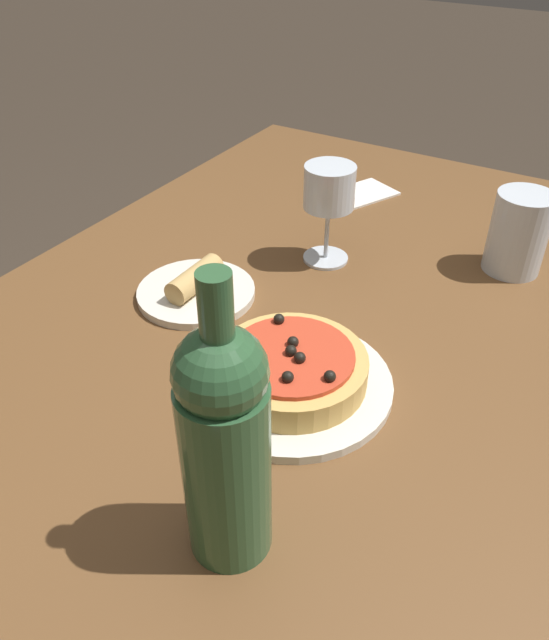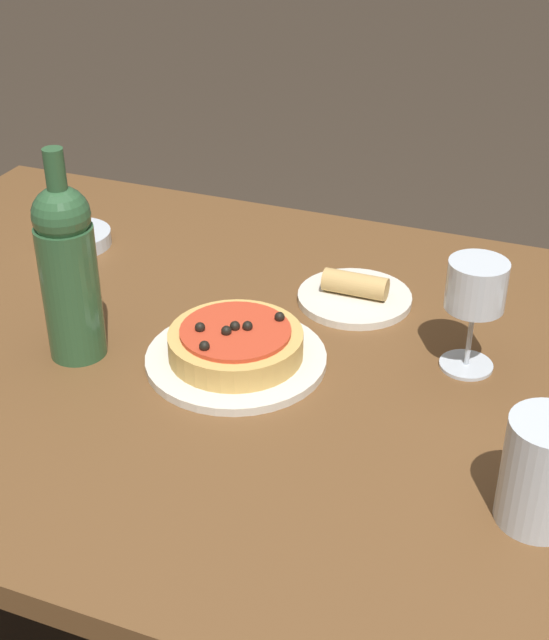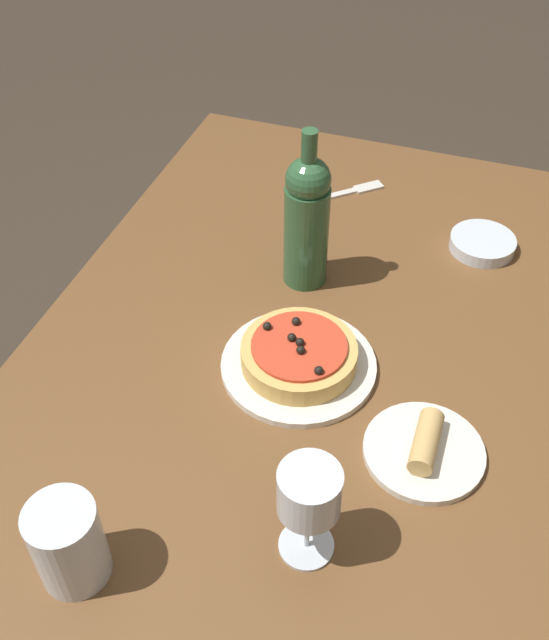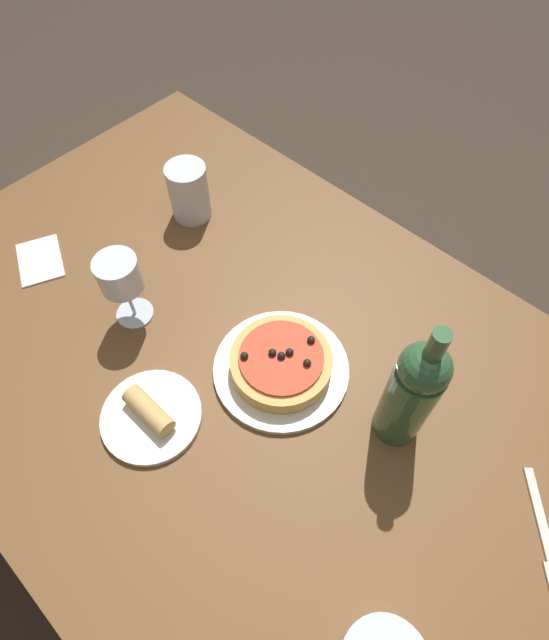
{
  "view_description": "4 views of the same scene",
  "coord_description": "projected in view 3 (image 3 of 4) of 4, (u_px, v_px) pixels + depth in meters",
  "views": [
    {
      "loc": [
        0.54,
        0.31,
        1.24
      ],
      "look_at": [
        -0.01,
        -0.03,
        0.76
      ],
      "focal_mm": 35.0,
      "sensor_mm": 36.0,
      "label": 1
    },
    {
      "loc": [
        -0.37,
        0.95,
        1.39
      ],
      "look_at": [
        0.0,
        0.0,
        0.78
      ],
      "focal_mm": 50.0,
      "sensor_mm": 36.0,
      "label": 2
    },
    {
      "loc": [
        -0.72,
        -0.19,
        1.6
      ],
      "look_at": [
        0.03,
        0.07,
        0.83
      ],
      "focal_mm": 42.0,
      "sensor_mm": 36.0,
      "label": 3
    },
    {
      "loc": [
        0.33,
        -0.29,
        1.53
      ],
      "look_at": [
        0.01,
        0.06,
        0.82
      ],
      "focal_mm": 28.0,
      "sensor_mm": 36.0,
      "label": 4
    }
  ],
  "objects": [
    {
      "name": "dining_table",
      "position": [
        307.0,
        424.0,
        1.2
      ],
      "size": [
        1.52,
        0.96,
        0.72
      ],
      "color": "brown",
      "rests_on": "ground_plane"
    },
    {
      "name": "ground_plane",
      "position": [
        298.0,
        606.0,
        1.65
      ],
      "size": [
        14.0,
        14.0,
        0.0
      ],
      "primitive_type": "plane",
      "color": "#382D23"
    },
    {
      "name": "side_plate",
      "position": [
        424.0,
        449.0,
        1.06
      ],
      "size": [
        0.17,
        0.17,
        0.05
      ],
      "color": "silver",
      "rests_on": "dining_table"
    },
    {
      "name": "dinner_plate",
      "position": [
        299.0,
        365.0,
        1.18
      ],
      "size": [
        0.25,
        0.25,
        0.01
      ],
      "color": "silver",
      "rests_on": "dining_table"
    },
    {
      "name": "pizza",
      "position": [
        299.0,
        354.0,
        1.16
      ],
      "size": [
        0.18,
        0.18,
        0.05
      ],
      "color": "tan",
      "rests_on": "dinner_plate"
    },
    {
      "name": "wine_glass",
      "position": [
        309.0,
        496.0,
        0.88
      ],
      "size": [
        0.08,
        0.08,
        0.16
      ],
      "color": "silver",
      "rests_on": "dining_table"
    },
    {
      "name": "water_cup",
      "position": [
        68.0,
        543.0,
        0.9
      ],
      "size": [
        0.09,
        0.09,
        0.13
      ],
      "color": "silver",
      "rests_on": "dining_table"
    },
    {
      "name": "fork",
      "position": [
        345.0,
        193.0,
        1.53
      ],
      "size": [
        0.15,
        0.16,
        0.0
      ],
      "rotation": [
        0.0,
        0.0,
        -0.85
      ],
      "color": "beige",
      "rests_on": "dining_table"
    },
    {
      "name": "wine_bottle",
      "position": [
        307.0,
        219.0,
        1.25
      ],
      "size": [
        0.08,
        0.08,
        0.3
      ],
      "color": "#2D5633",
      "rests_on": "dining_table"
    },
    {
      "name": "side_bowl",
      "position": [
        482.0,
        243.0,
        1.4
      ],
      "size": [
        0.12,
        0.12,
        0.02
      ],
      "color": "silver",
      "rests_on": "dining_table"
    }
  ]
}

